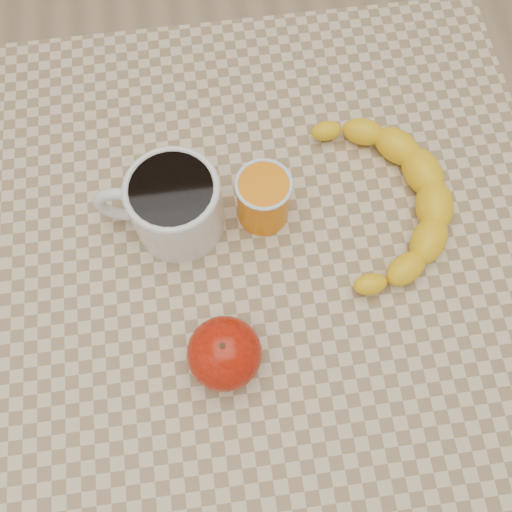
{
  "coord_description": "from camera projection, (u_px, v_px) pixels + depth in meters",
  "views": [
    {
      "loc": [
        -0.03,
        -0.26,
        1.43
      ],
      "look_at": [
        0.0,
        0.0,
        0.77
      ],
      "focal_mm": 40.0,
      "sensor_mm": 36.0,
      "label": 1
    }
  ],
  "objects": [
    {
      "name": "orange_juice_glass",
      "position": [
        263.0,
        199.0,
        0.72
      ],
      "size": [
        0.07,
        0.07,
        0.08
      ],
      "color": "orange",
      "rests_on": "table"
    },
    {
      "name": "table",
      "position": [
        256.0,
        283.0,
        0.81
      ],
      "size": [
        0.8,
        0.8,
        0.75
      ],
      "color": "#C1AD88",
      "rests_on": "ground"
    },
    {
      "name": "banana",
      "position": [
        384.0,
        200.0,
        0.74
      ],
      "size": [
        0.28,
        0.35,
        0.05
      ],
      "primitive_type": null,
      "rotation": [
        0.0,
        0.0,
        -0.11
      ],
      "color": "yellow",
      "rests_on": "table"
    },
    {
      "name": "apple",
      "position": [
        224.0,
        353.0,
        0.65
      ],
      "size": [
        0.11,
        0.11,
        0.08
      ],
      "color": "#870D04",
      "rests_on": "table"
    },
    {
      "name": "ground",
      "position": [
        256.0,
        368.0,
        1.43
      ],
      "size": [
        3.0,
        3.0,
        0.0
      ],
      "primitive_type": "plane",
      "color": "tan",
      "rests_on": "ground"
    },
    {
      "name": "coffee_mug",
      "position": [
        173.0,
        204.0,
        0.7
      ],
      "size": [
        0.17,
        0.13,
        0.1
      ],
      "color": "silver",
      "rests_on": "table"
    }
  ]
}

